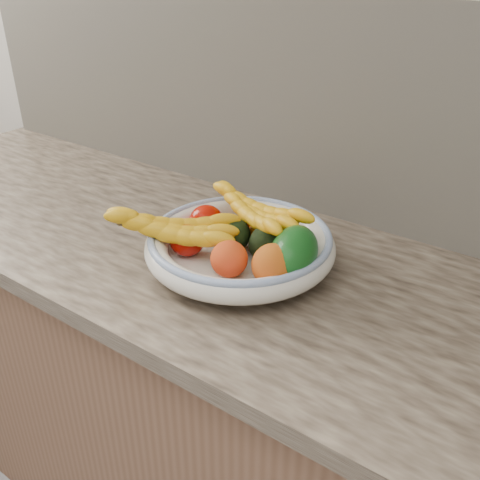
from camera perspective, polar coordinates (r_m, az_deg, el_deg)
name	(u,v)px	position (r m, az deg, el deg)	size (l,w,h in m)	color
kitchen_counter	(246,408)	(1.41, 0.63, -17.53)	(2.44, 0.66, 1.40)	brown
fruit_bowl	(240,245)	(1.09, 0.00, -0.53)	(0.39, 0.39, 0.08)	white
clementine_back_left	(248,224)	(1.17, 0.84, 1.71)	(0.05, 0.05, 0.05)	#FF5105
clementine_back_right	(273,229)	(1.15, 3.55, 1.15)	(0.05, 0.05, 0.05)	#FF5D05
clementine_back_mid	(259,233)	(1.13, 2.05, 0.78)	(0.05, 0.05, 0.04)	orange
tomato_left	(206,220)	(1.17, -3.62, 2.13)	(0.07, 0.07, 0.07)	#B60D00
tomato_near_left	(187,240)	(1.09, -5.66, 0.00)	(0.07, 0.07, 0.07)	#A70C04
avocado_center	(235,236)	(1.10, -0.53, 0.48)	(0.06, 0.09, 0.06)	black
avocado_right	(271,241)	(1.08, 3.35, -0.10)	(0.08, 0.11, 0.08)	black
green_mango	(294,253)	(1.02, 5.76, -1.35)	(0.09, 0.14, 0.10)	#0E4A13
peach_front	(229,259)	(1.01, -1.17, -2.02)	(0.07, 0.07, 0.07)	orange
peach_right	(273,265)	(0.99, 3.59, -2.70)	(0.08, 0.08, 0.08)	orange
banana_bunch_back	(254,214)	(1.13, 1.50, 2.75)	(0.29, 0.11, 0.08)	yellow
banana_bunch_front	(172,232)	(1.08, -7.29, 0.86)	(0.29, 0.11, 0.08)	#EAAE13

